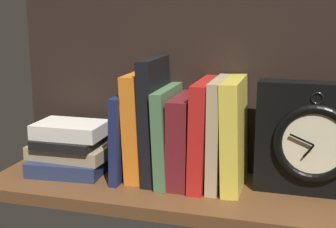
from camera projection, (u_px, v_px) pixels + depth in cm
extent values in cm
cube|color=brown|center=(181.00, 191.00, 94.40)|extent=(80.54, 24.73, 2.50)
cube|color=black|center=(195.00, 86.00, 100.95)|extent=(80.54, 1.20, 37.12)
cube|color=#192147|center=(127.00, 134.00, 98.33)|extent=(2.10, 16.02, 18.09)
cube|color=orange|center=(140.00, 126.00, 97.06)|extent=(4.37, 12.43, 22.32)
cube|color=black|center=(155.00, 120.00, 95.76)|extent=(3.74, 14.17, 25.51)
cube|color=#476B44|center=(169.00, 134.00, 95.65)|extent=(3.23, 16.16, 19.58)
cube|color=maroon|center=(185.00, 139.00, 94.86)|extent=(4.18, 15.15, 17.99)
cube|color=red|center=(204.00, 133.00, 93.43)|extent=(3.34, 16.36, 21.37)
cube|color=tan|center=(218.00, 133.00, 92.58)|extent=(2.38, 14.89, 21.80)
cube|color=gold|center=(234.00, 134.00, 91.71)|extent=(4.31, 15.35, 21.98)
cube|color=black|center=(314.00, 139.00, 88.40)|extent=(21.78, 5.13, 21.78)
torus|color=black|center=(314.00, 144.00, 85.67)|extent=(15.05, 1.85, 15.05)
cylinder|color=beige|center=(314.00, 144.00, 85.67)|extent=(12.14, 0.60, 12.14)
cube|color=black|center=(309.00, 150.00, 85.71)|extent=(2.01, 0.30, 2.57)
cube|color=black|center=(302.00, 139.00, 85.60)|extent=(4.53, 0.30, 2.03)
torus|color=black|center=(317.00, 98.00, 84.12)|extent=(2.44, 0.44, 2.44)
cube|color=#232D4C|center=(71.00, 164.00, 102.47)|extent=(16.87, 14.87, 3.15)
cube|color=#9E8966|center=(73.00, 150.00, 102.61)|extent=(17.81, 12.67, 2.79)
cube|color=black|center=(72.00, 140.00, 101.93)|extent=(13.93, 13.50, 1.84)
cube|color=beige|center=(71.00, 129.00, 101.06)|extent=(15.08, 10.38, 3.14)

